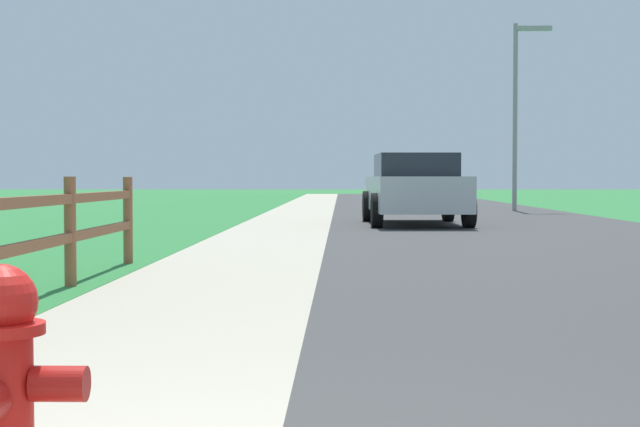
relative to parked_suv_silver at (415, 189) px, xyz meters
The scene contains 6 objects.
ground_plane 6.50m from the parked_suv_silver, 106.63° to the left, with size 120.00×120.00×0.00m, color #2E7B3B.
road_asphalt 8.38m from the parked_suv_silver, 78.58° to the left, with size 7.00×66.00×0.01m, color #3A3A3A.
curb_concrete 9.54m from the parked_suv_silver, 120.64° to the left, with size 6.00×66.00×0.01m, color #B7AD97.
grass_verge 10.39m from the parked_suv_silver, 127.80° to the left, with size 5.00×66.00×0.00m, color #2E7B3B.
parked_suv_silver is the anchor object (origin of this frame).
street_lamp 10.05m from the parked_suv_silver, 66.46° to the left, with size 1.17×0.20×5.77m.
Camera 1 is at (0.24, -2.40, 1.01)m, focal length 54.42 mm.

